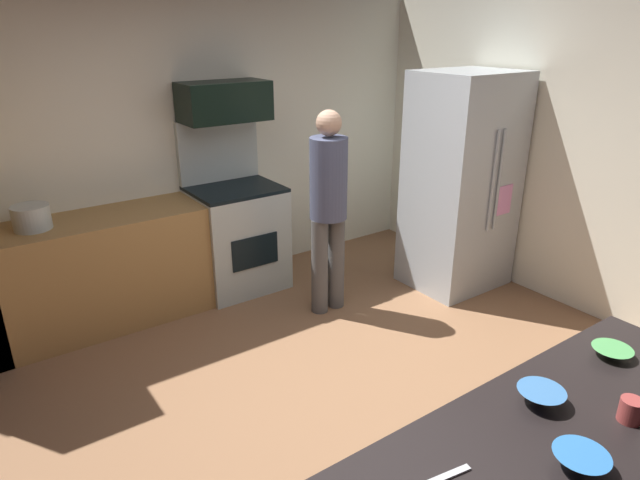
% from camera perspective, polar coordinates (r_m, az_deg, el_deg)
% --- Properties ---
extents(ground_plane, '(5.20, 4.80, 0.02)m').
position_cam_1_polar(ground_plane, '(3.64, 1.80, -17.44)').
color(ground_plane, '#896042').
extents(wall_back, '(5.20, 0.12, 2.60)m').
position_cam_1_polar(wall_back, '(5.00, -14.54, 9.56)').
color(wall_back, '#EBE8D0').
rests_on(wall_back, ground).
extents(wall_right, '(0.12, 4.80, 2.60)m').
position_cam_1_polar(wall_right, '(4.92, 26.67, 7.76)').
color(wall_right, '#EBE8D0').
rests_on(wall_right, ground).
extents(lower_cabinet_run, '(2.40, 0.60, 0.90)m').
position_cam_1_polar(lower_cabinet_run, '(4.68, -22.20, -3.17)').
color(lower_cabinet_run, '#A47A44').
rests_on(lower_cabinet_run, ground).
extents(oven_range, '(0.76, 0.65, 1.51)m').
position_cam_1_polar(oven_range, '(5.02, -8.65, 0.69)').
color(oven_range, '#B4C1BB').
rests_on(oven_range, ground).
extents(microwave, '(0.74, 0.38, 0.33)m').
position_cam_1_polar(microwave, '(4.81, -9.92, 14.01)').
color(microwave, black).
rests_on(microwave, oven_range).
extents(refrigerator, '(0.85, 0.73, 1.92)m').
position_cam_1_polar(refrigerator, '(5.06, 14.47, 5.77)').
color(refrigerator, '#B5BFC6').
rests_on(refrigerator, ground).
extents(person_cook, '(0.31, 0.30, 1.68)m').
position_cam_1_polar(person_cook, '(4.39, 0.88, 3.81)').
color(person_cook, '#525252').
rests_on(person_cook, ground).
extents(mixing_bowl_large, '(0.19, 0.19, 0.06)m').
position_cam_1_polar(mixing_bowl_large, '(2.15, 25.44, -20.06)').
color(mixing_bowl_large, '#2E6FB5').
rests_on(mixing_bowl_large, counter_island).
extents(mixing_bowl_small, '(0.17, 0.17, 0.04)m').
position_cam_1_polar(mixing_bowl_small, '(2.81, 28.07, -10.24)').
color(mixing_bowl_small, '#50A155').
rests_on(mixing_bowl_small, counter_island).
extents(mixing_bowl_prep, '(0.19, 0.19, 0.06)m').
position_cam_1_polar(mixing_bowl_prep, '(2.38, 21.92, -14.90)').
color(mixing_bowl_prep, teal).
rests_on(mixing_bowl_prep, counter_island).
extents(mug_tea, '(0.08, 0.08, 0.09)m').
position_cam_1_polar(mug_tea, '(2.42, 29.59, -15.15)').
color(mug_tea, '#9C3D39').
rests_on(mug_tea, counter_island).
extents(knife_chef, '(0.26, 0.06, 0.01)m').
position_cam_1_polar(knife_chef, '(1.98, 12.13, -23.21)').
color(knife_chef, '#B7BABF').
rests_on(knife_chef, counter_island).
extents(stock_pot, '(0.26, 0.26, 0.18)m').
position_cam_1_polar(stock_pot, '(4.45, -27.82, 2.09)').
color(stock_pot, '#B8C3BE').
rests_on(stock_pot, lower_cabinet_run).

